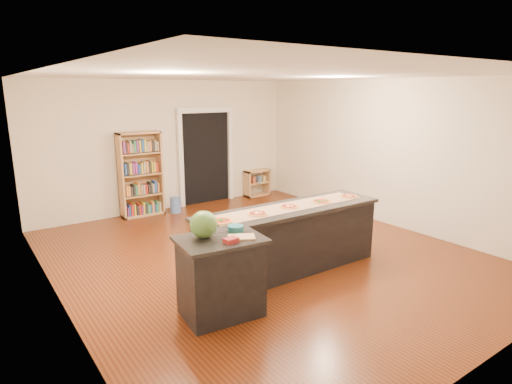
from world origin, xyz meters
TOP-DOWN VIEW (x-y plane):
  - room at (0.00, 0.00)m, footprint 6.00×7.00m
  - doorway at (0.90, 3.46)m, footprint 1.40×0.09m
  - kitchen_island at (-0.05, -0.70)m, footprint 2.89×0.78m
  - side_counter at (-1.52, -1.23)m, footprint 0.96×0.70m
  - bookshelf at (-0.74, 3.29)m, footprint 0.88×0.31m
  - low_shelf at (2.25, 3.31)m, footprint 0.65×0.28m
  - waste_bin at (-0.09, 3.07)m, footprint 0.23×0.23m
  - kraft_paper at (-0.05, -0.67)m, footprint 2.51×0.48m
  - watermelon at (-1.66, -1.11)m, footprint 0.31×0.31m
  - cutting_board at (-1.32, -1.37)m, footprint 0.36×0.32m
  - package_red at (-1.50, -1.43)m, footprint 0.17×0.13m
  - package_teal at (-1.24, -1.13)m, footprint 0.19×0.19m
  - pizza_a at (-1.20, -0.71)m, footprint 0.30×0.30m
  - pizza_b at (-0.62, -0.71)m, footprint 0.29×0.29m
  - pizza_c at (-0.05, -0.68)m, footprint 0.28×0.28m
  - pizza_d at (0.53, -0.73)m, footprint 0.28×0.28m
  - pizza_e at (1.11, -0.75)m, footprint 0.27×0.27m

SIDE VIEW (x-z plane):
  - waste_bin at x=-0.09m, z-range 0.00..0.34m
  - low_shelf at x=2.25m, z-range 0.00..0.65m
  - side_counter at x=-1.52m, z-range 0.00..0.95m
  - kitchen_island at x=-0.05m, z-range 0.00..0.96m
  - bookshelf at x=-0.74m, z-range 0.00..1.76m
  - kraft_paper at x=-0.05m, z-range 0.95..0.96m
  - cutting_board at x=-1.32m, z-range 0.95..0.97m
  - pizza_a at x=-1.20m, z-range 0.96..0.97m
  - pizza_b at x=-0.62m, z-range 0.96..0.97m
  - pizza_c at x=-0.05m, z-range 0.96..0.97m
  - pizza_d at x=0.53m, z-range 0.96..0.97m
  - pizza_e at x=1.11m, z-range 0.96..0.97m
  - package_red at x=-1.50m, z-range 0.95..1.00m
  - package_teal at x=-1.24m, z-range 0.95..1.02m
  - watermelon at x=-1.66m, z-range 0.95..1.26m
  - doorway at x=0.90m, z-range 0.10..2.31m
  - room at x=0.00m, z-range 0.00..2.80m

